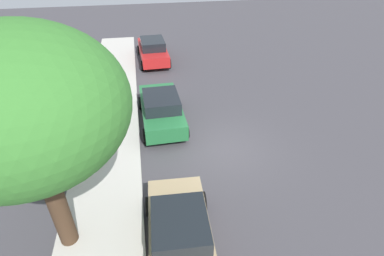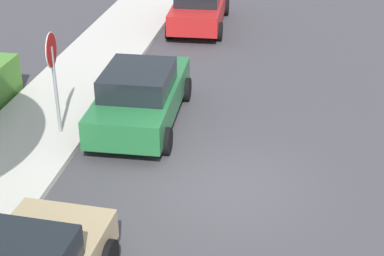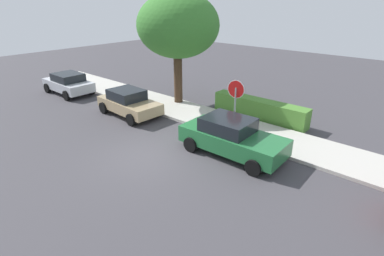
{
  "view_description": "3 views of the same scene",
  "coord_description": "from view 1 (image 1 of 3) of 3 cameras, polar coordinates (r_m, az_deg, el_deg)",
  "views": [
    {
      "loc": [
        -9.72,
        3.05,
        7.8
      ],
      "look_at": [
        0.21,
        1.28,
        1.04
      ],
      "focal_mm": 28.0,
      "sensor_mm": 36.0,
      "label": 1
    },
    {
      "loc": [
        -10.4,
        -1.18,
        6.75
      ],
      "look_at": [
        0.67,
        0.73,
        0.92
      ],
      "focal_mm": 55.0,
      "sensor_mm": 36.0,
      "label": 2
    },
    {
      "loc": [
        8.49,
        -7.07,
        5.95
      ],
      "look_at": [
        1.19,
        1.34,
        1.14
      ],
      "focal_mm": 28.0,
      "sensor_mm": 36.0,
      "label": 3
    }
  ],
  "objects": [
    {
      "name": "stop_sign",
      "position": [
        12.69,
        -13.62,
        4.72
      ],
      "size": [
        0.83,
        0.11,
        2.63
      ],
      "color": "gray",
      "rests_on": "ground_plane"
    },
    {
      "name": "ground_plane",
      "position": [
        12.83,
        5.82,
        -3.81
      ],
      "size": [
        60.0,
        60.0,
        0.0
      ],
      "primitive_type": "plane",
      "color": "#423F44"
    },
    {
      "name": "parked_car_red",
      "position": [
        21.5,
        -7.47,
        14.51
      ],
      "size": [
        4.6,
        2.12,
        1.55
      ],
      "color": "red",
      "rests_on": "ground_plane"
    },
    {
      "name": "street_tree_near_corner",
      "position": [
        7.42,
        -29.27,
        3.42
      ],
      "size": [
        4.61,
        4.61,
        6.39
      ],
      "color": "#422D1E",
      "rests_on": "ground_plane"
    },
    {
      "name": "parked_car_tan",
      "position": [
        8.88,
        -2.35,
        -19.03
      ],
      "size": [
        3.91,
        2.09,
        1.42
      ],
      "color": "tan",
      "rests_on": "ground_plane"
    },
    {
      "name": "front_yard_hedge",
      "position": [
        13.71,
        -23.44,
        -1.32
      ],
      "size": [
        5.26,
        0.83,
        1.07
      ],
      "color": "#4C8433",
      "rests_on": "ground_plane"
    },
    {
      "name": "sidewalk_curb",
      "position": [
        12.53,
        -15.76,
        -5.77
      ],
      "size": [
        32.0,
        2.6,
        0.14
      ],
      "primitive_type": "cube",
      "color": "beige",
      "rests_on": "ground_plane"
    },
    {
      "name": "parked_car_green",
      "position": [
        14.08,
        -5.86,
        3.71
      ],
      "size": [
        4.39,
        2.1,
        1.54
      ],
      "color": "#236B38",
      "rests_on": "ground_plane"
    }
  ]
}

